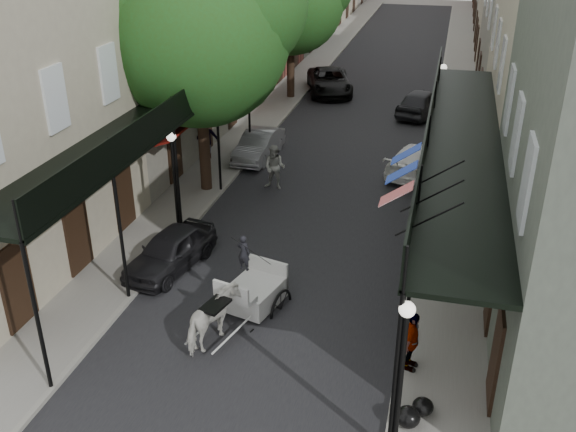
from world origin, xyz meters
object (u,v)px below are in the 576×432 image
Objects in this scene: car_left_near at (170,250)px; car_left_mid at (259,145)px; lamppost_right_far at (440,102)px; car_right_near at (418,159)px; pedestrian_sidewalk_right at (412,342)px; car_left_far at (329,81)px; lamppost_right_near at (400,378)px; lamppost_left at (175,183)px; tree_near at (209,25)px; pedestrian_sidewalk_left at (206,137)px; pedestrian_walking at (275,167)px; horse at (214,319)px; car_right_far at (421,102)px; carriage at (260,271)px.

car_left_near and car_left_mid have the same top height.
lamppost_right_far is at bearing 72.77° from car_left_near.
car_left_near is at bearing 72.03° from car_right_near.
car_left_far is at bearing 26.59° from pedestrian_sidewalk_right.
lamppost_right_near is 11.46m from lamppost_left.
tree_near is 6.41m from pedestrian_sidewalk_left.
lamppost_right_near is at bearing -60.17° from pedestrian_walking.
car_left_far is at bearing 85.64° from lamppost_left.
car_left_mid is at bearing 167.71° from pedestrian_sidewalk_left.
horse is 1.12× the size of pedestrian_sidewalk_right.
horse is 0.42× the size of car_right_far.
horse is 25.06m from car_left_far.
pedestrian_walking is at bearing 18.48° from tree_near.
car_right_far is (-1.01, 24.42, -1.32)m from lamppost_right_near.
car_left_mid is at bearing 86.42° from lamppost_left.
car_right_far is (-0.40, 8.42, 0.11)m from car_right_near.
pedestrian_sidewalk_left is at bearing 117.66° from tree_near.
pedestrian_sidewalk_left reaches higher than car_right_near.
pedestrian_sidewalk_right reaches higher than car_right_far.
pedestrian_walking reaches higher than car_left_far.
tree_near reaches higher than car_right_far.
pedestrian_walking is (-1.16, 10.24, 0.15)m from horse.
tree_near is at bearing 43.49° from car_right_near.
horse is 0.99× the size of pedestrian_walking.
pedestrian_walking is at bearing -59.65° from car_left_mid.
pedestrian_walking reaches higher than car_left_near.
pedestrian_sidewalk_right reaches higher than car_left_mid.
horse is 13.51m from pedestrian_sidewalk_left.
carriage is at bearing -73.07° from pedestrian_walking.
car_left_mid is (-7.80, 13.23, -0.29)m from pedestrian_sidewalk_right.
lamppost_left is 9.88m from pedestrian_sidewalk_right.
carriage is (3.85, -3.04, -1.07)m from lamppost_left.
tree_near is 3.81× the size of carriage.
lamppost_right_far reaches higher than car_right_near.
tree_near is 2.24× the size of car_right_near.
car_left_near is at bearing 176.64° from carriage.
horse is at bearing -102.53° from car_left_far.
lamppost_right_far is 9.42m from pedestrian_walking.
lamppost_right_far is 0.97× the size of car_left_mid.
pedestrian_walking reaches higher than pedestrian_sidewalk_right.
carriage is (0.58, 2.28, 0.23)m from horse.
lamppost_right_far reaches higher than car_left_mid.
car_right_far is (7.29, 12.24, -5.76)m from tree_near.
pedestrian_walking is 14.77m from car_left_far.
lamppost_left is 11.12m from car_right_near.
pedestrian_walking is 0.47× the size of car_left_mid.
horse is at bearing -75.33° from car_left_mid.
pedestrian_walking is at bearing 46.41° from car_right_near.
car_right_near is at bearing -93.63° from horse.
car_right_far is at bearing 94.61° from carriage.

